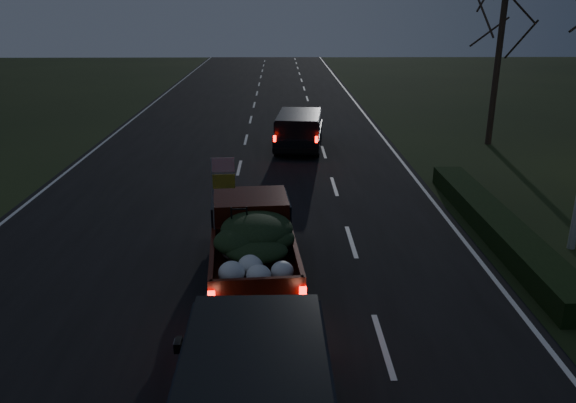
# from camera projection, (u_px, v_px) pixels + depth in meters

# --- Properties ---
(ground) EXTENTS (120.00, 120.00, 0.00)m
(ground) POSITION_uv_depth(u_px,v_px,m) (211.00, 286.00, 13.15)
(ground) COLOR black
(ground) RESTS_ON ground
(road_asphalt) EXTENTS (14.00, 120.00, 0.02)m
(road_asphalt) POSITION_uv_depth(u_px,v_px,m) (211.00, 285.00, 13.15)
(road_asphalt) COLOR black
(road_asphalt) RESTS_ON ground
(hedge_row) EXTENTS (1.00, 10.00, 0.60)m
(hedge_row) POSITION_uv_depth(u_px,v_px,m) (496.00, 225.00, 16.00)
(hedge_row) COLOR black
(hedge_row) RESTS_ON ground
(bare_tree_far) EXTENTS (3.60, 3.60, 7.00)m
(bare_tree_far) POSITION_uv_depth(u_px,v_px,m) (502.00, 28.00, 24.80)
(bare_tree_far) COLOR black
(bare_tree_far) RESTS_ON ground
(pickup_truck) EXTENTS (2.35, 5.23, 2.67)m
(pickup_truck) POSITION_uv_depth(u_px,v_px,m) (252.00, 238.00, 13.28)
(pickup_truck) COLOR #370F07
(pickup_truck) RESTS_ON ground
(lead_suv) EXTENTS (2.40, 4.81, 1.33)m
(lead_suv) POSITION_uv_depth(u_px,v_px,m) (299.00, 127.00, 25.25)
(lead_suv) COLOR black
(lead_suv) RESTS_ON ground
(rear_suv) EXTENTS (2.35, 5.03, 1.44)m
(rear_suv) POSITION_uv_depth(u_px,v_px,m) (255.00, 401.00, 7.71)
(rear_suv) COLOR black
(rear_suv) RESTS_ON ground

